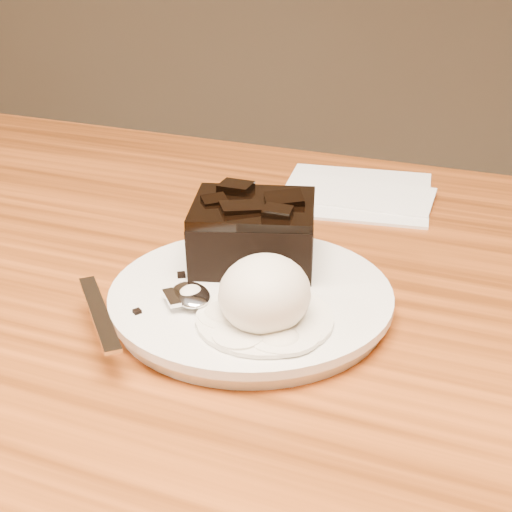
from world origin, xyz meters
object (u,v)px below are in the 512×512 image
at_px(napkin, 356,192).
at_px(spoon, 191,297).
at_px(brownie, 253,236).
at_px(plate, 251,300).
at_px(ice_cream_scoop, 265,294).

bearing_deg(napkin, spoon, -98.63).
xyz_separation_m(brownie, spoon, (-0.02, -0.08, -0.02)).
relative_size(plate, napkin, 1.39).
height_order(spoon, napkin, spoon).
relative_size(ice_cream_scoop, napkin, 0.44).
xyz_separation_m(plate, spoon, (-0.03, -0.03, 0.01)).
relative_size(plate, spoon, 1.34).
relative_size(spoon, napkin, 1.04).
bearing_deg(spoon, napkin, 38.47).
xyz_separation_m(plate, napkin, (0.01, 0.26, -0.01)).
distance_m(plate, spoon, 0.05).
xyz_separation_m(brownie, ice_cream_scoop, (0.04, -0.08, 0.00)).
xyz_separation_m(ice_cream_scoop, napkin, (-0.01, 0.29, -0.04)).
bearing_deg(brownie, napkin, 82.53).
bearing_deg(napkin, plate, -92.58).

